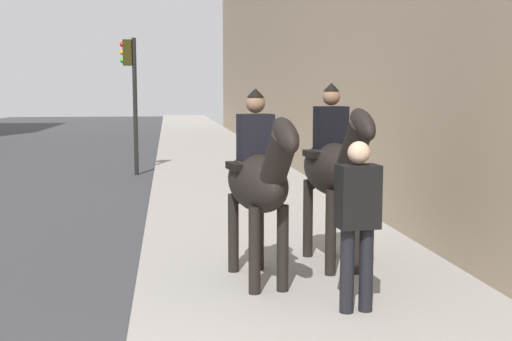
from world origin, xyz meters
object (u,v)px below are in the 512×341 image
Objects in this scene: pedestrian_greeting at (358,215)px; traffic_light_near_curb at (131,84)px; mounted_horse_near at (259,179)px; mounted_horse_far at (334,166)px.

pedestrian_greeting is 0.45× the size of traffic_light_near_curb.
traffic_light_near_curb is (10.98, 1.97, 1.21)m from mounted_horse_near.
traffic_light_near_curb is at bearing -178.62° from mounted_horse_near.
traffic_light_near_curb is at bearing 8.06° from pedestrian_greeting.
pedestrian_greeting is (-1.68, 0.20, -0.29)m from mounted_horse_far.
mounted_horse_far is at bearing 110.78° from mounted_horse_near.
mounted_horse_far reaches higher than pedestrian_greeting.
pedestrian_greeting is at bearing -11.68° from mounted_horse_far.
mounted_horse_near is 0.97× the size of mounted_horse_far.
mounted_horse_far is 0.61× the size of traffic_light_near_curb.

